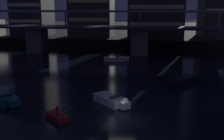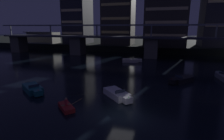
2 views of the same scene
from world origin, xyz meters
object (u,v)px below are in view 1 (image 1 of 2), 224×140
at_px(speedboat_near_right, 115,59).
at_px(speedboat_mid_center, 4,99).
at_px(speedboat_mid_right, 181,81).
at_px(river_bridge, 140,35).
at_px(dinghy_with_paddler, 57,116).
at_px(speedboat_near_left, 111,100).

bearing_deg(speedboat_near_right, speedboat_mid_center, -109.60).
distance_m(speedboat_mid_center, speedboat_mid_right, 22.41).
distance_m(river_bridge, dinghy_with_paddler, 37.61).
height_order(speedboat_near_left, speedboat_near_right, same).
xyz_separation_m(speedboat_near_right, speedboat_mid_right, (10.86, -14.63, 0.00)).
distance_m(river_bridge, speedboat_near_left, 32.36).
height_order(river_bridge, speedboat_near_left, river_bridge).
distance_m(river_bridge, speedboat_mid_right, 24.12).
xyz_separation_m(speedboat_mid_center, speedboat_mid_right, (19.80, 10.48, 0.00)).
distance_m(speedboat_near_left, speedboat_mid_right, 12.35).
height_order(speedboat_near_left, speedboat_mid_center, same).
relative_size(speedboat_mid_center, dinghy_with_paddler, 1.78).
bearing_deg(speedboat_near_right, speedboat_mid_right, -53.42).
relative_size(speedboat_near_left, speedboat_mid_center, 0.94).
xyz_separation_m(speedboat_near_left, speedboat_near_right, (-2.66, 23.86, 0.00)).
height_order(speedboat_mid_center, dinghy_with_paddler, dinghy_with_paddler).
bearing_deg(speedboat_mid_right, speedboat_mid_center, -152.11).
height_order(speedboat_mid_right, dinghy_with_paddler, dinghy_with_paddler).
bearing_deg(speedboat_mid_center, river_bridge, 68.49).
bearing_deg(dinghy_with_paddler, speedboat_near_right, 86.52).
bearing_deg(river_bridge, speedboat_near_left, -92.75).
relative_size(speedboat_near_left, dinghy_with_paddler, 1.67).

